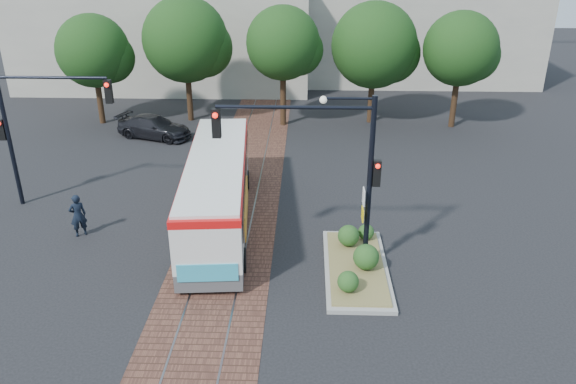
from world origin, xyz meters
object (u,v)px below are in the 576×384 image
traffic_island (357,261)px  parked_car (154,127)px  signal_pole_left (32,119)px  city_bus (218,186)px  officer (78,215)px  signal_pole_main (333,157)px

traffic_island → parked_car: 17.73m
traffic_island → signal_pole_left: size_ratio=0.87×
city_bus → parked_car: city_bus is taller
traffic_island → signal_pole_left: (-13.19, 4.89, 3.54)m
city_bus → parked_car: size_ratio=2.44×
officer → city_bus: bearing=161.2°
signal_pole_main → parked_car: bearing=125.0°
signal_pole_main → parked_car: size_ratio=1.35×
city_bus → officer: bearing=-170.5°
officer → traffic_island: bearing=135.8°
signal_pole_main → parked_car: 17.45m
traffic_island → signal_pole_left: 14.50m
traffic_island → officer: (-10.65, 2.10, 0.54)m
signal_pole_main → officer: bearing=168.3°
city_bus → signal_pole_left: signal_pole_left is taller
signal_pole_main → signal_pole_left: signal_pole_main is taller
city_bus → officer: 5.50m
officer → parked_car: size_ratio=0.39×
traffic_island → parked_car: (-10.75, 14.10, 0.31)m
city_bus → officer: city_bus is taller
city_bus → signal_pole_main: signal_pole_main is taller
officer → signal_pole_left: bearing=-80.9°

